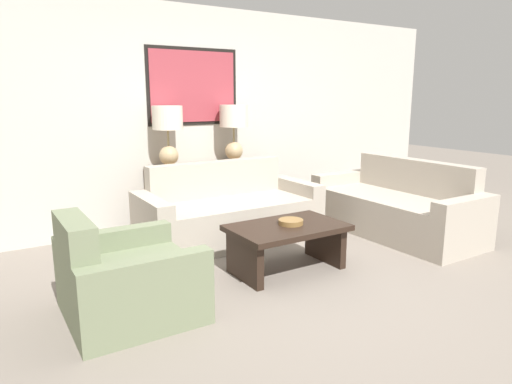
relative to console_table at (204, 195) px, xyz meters
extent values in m
plane|color=slate|center=(0.00, -2.14, -0.39)|extent=(20.00, 20.00, 0.00)
cube|color=beige|center=(0.00, 0.28, 0.94)|extent=(7.96, 0.10, 2.65)
cube|color=black|center=(0.00, 0.22, 1.31)|extent=(1.18, 0.01, 0.92)
cube|color=#9E3842|center=(0.00, 0.22, 1.31)|extent=(1.10, 0.02, 0.84)
cube|color=brown|center=(0.00, 0.00, 0.00)|extent=(1.35, 0.40, 0.78)
cylinder|color=tan|center=(-0.43, 0.00, 0.40)|extent=(0.19, 0.19, 0.02)
sphere|color=tan|center=(-0.43, 0.00, 0.53)|extent=(0.22, 0.22, 0.22)
cylinder|color=#8C7A51|center=(-0.43, 0.00, 0.73)|extent=(0.02, 0.02, 0.19)
cylinder|color=beige|center=(-0.43, 0.00, 0.96)|extent=(0.35, 0.35, 0.27)
cylinder|color=tan|center=(0.43, 0.00, 0.40)|extent=(0.19, 0.19, 0.02)
sphere|color=tan|center=(0.43, 0.00, 0.53)|extent=(0.22, 0.22, 0.22)
cylinder|color=#8C7A51|center=(0.43, 0.00, 0.73)|extent=(0.02, 0.02, 0.19)
cylinder|color=beige|center=(0.43, 0.00, 0.96)|extent=(0.35, 0.35, 0.27)
cube|color=#ADA393|center=(0.00, -0.77, -0.16)|extent=(1.64, 0.69, 0.45)
cube|color=#ADA393|center=(0.00, -0.34, 0.04)|extent=(1.64, 0.18, 0.85)
cube|color=#ADA393|center=(-0.91, -0.68, -0.09)|extent=(0.18, 0.87, 0.60)
cube|color=#ADA393|center=(0.91, -0.68, -0.09)|extent=(0.18, 0.87, 0.60)
cube|color=#ADA393|center=(1.66, -1.46, -0.16)|extent=(0.69, 1.64, 0.45)
cube|color=#ADA393|center=(2.09, -1.46, 0.04)|extent=(0.18, 1.64, 0.85)
cube|color=#ADA393|center=(1.75, -0.55, -0.09)|extent=(0.87, 0.18, 0.60)
cube|color=#ADA393|center=(1.75, -2.37, -0.09)|extent=(0.87, 0.18, 0.60)
cube|color=black|center=(0.01, -1.74, 0.02)|extent=(1.05, 0.67, 0.05)
cube|color=black|center=(-0.45, -1.74, -0.20)|extent=(0.07, 0.53, 0.38)
cube|color=black|center=(0.47, -1.74, -0.20)|extent=(0.07, 0.53, 0.38)
cylinder|color=olive|center=(0.05, -1.73, 0.07)|extent=(0.23, 0.23, 0.04)
cube|color=#707A5B|center=(-1.38, -1.83, -0.19)|extent=(0.73, 0.65, 0.39)
cube|color=#707A5B|center=(-1.84, -1.83, 0.01)|extent=(0.18, 0.65, 0.79)
cube|color=#707A5B|center=(-1.47, -2.23, -0.11)|extent=(0.91, 0.14, 0.55)
cube|color=#707A5B|center=(-1.47, -1.44, -0.11)|extent=(0.91, 0.14, 0.55)
camera|label=1|loc=(-2.36, -4.99, 1.21)|focal=32.00mm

